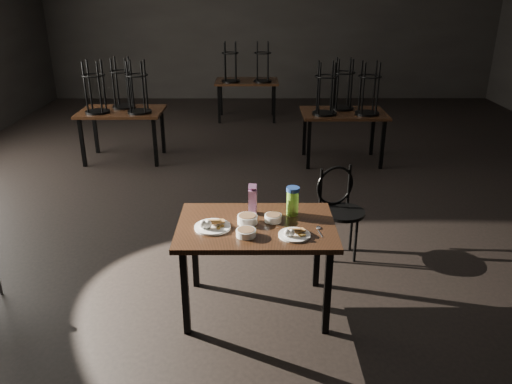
{
  "coord_description": "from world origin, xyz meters",
  "views": [
    {
      "loc": [
        -0.41,
        -5.57,
        2.43
      ],
      "look_at": [
        -0.4,
        -1.76,
        0.85
      ],
      "focal_mm": 35.0,
      "sensor_mm": 36.0,
      "label": 1
    }
  ],
  "objects_px": {
    "juice_carton": "(253,200)",
    "water_bottle": "(293,201)",
    "main_table": "(256,233)",
    "bentwood_chair": "(340,205)"
  },
  "relations": [
    {
      "from": "water_bottle",
      "to": "bentwood_chair",
      "type": "xyz_separation_m",
      "value": [
        0.51,
        0.72,
        -0.36
      ]
    },
    {
      "from": "water_bottle",
      "to": "bentwood_chair",
      "type": "relative_size",
      "value": 0.27
    },
    {
      "from": "juice_carton",
      "to": "water_bottle",
      "type": "distance_m",
      "value": 0.31
    },
    {
      "from": "main_table",
      "to": "juice_carton",
      "type": "relative_size",
      "value": 4.78
    },
    {
      "from": "bentwood_chair",
      "to": "main_table",
      "type": "bearing_deg",
      "value": -152.34
    },
    {
      "from": "juice_carton",
      "to": "water_bottle",
      "type": "height_order",
      "value": "juice_carton"
    },
    {
      "from": "main_table",
      "to": "bentwood_chair",
      "type": "bearing_deg",
      "value": 48.66
    },
    {
      "from": "juice_carton",
      "to": "bentwood_chair",
      "type": "distance_m",
      "value": 1.14
    },
    {
      "from": "main_table",
      "to": "water_bottle",
      "type": "xyz_separation_m",
      "value": [
        0.29,
        0.18,
        0.2
      ]
    },
    {
      "from": "main_table",
      "to": "water_bottle",
      "type": "distance_m",
      "value": 0.39
    }
  ]
}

